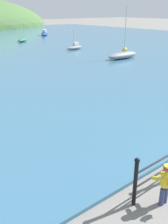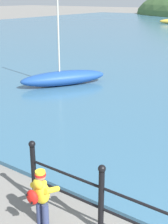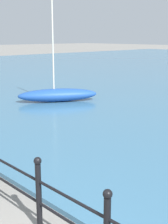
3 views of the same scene
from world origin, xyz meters
name	(u,v)px [view 3 (image 3 of 3)]	position (x,y,z in m)	size (l,w,h in m)	color
iron_railing	(69,209)	(0.11, 1.50, 0.64)	(7.16, 0.12, 1.21)	black
boat_white_sailboat	(58,95)	(-7.73, 7.75, 0.41)	(2.64, 3.49, 4.52)	#1E4793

